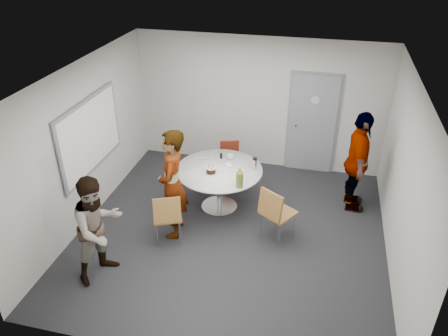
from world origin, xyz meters
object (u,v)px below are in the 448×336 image
(chair_near_left, at_px, (167,214))
(chair_far, at_px, (230,157))
(person_right, at_px, (357,162))
(chair_near_right, at_px, (275,210))
(door, at_px, (313,124))
(person_main, at_px, (173,185))
(whiteboard, at_px, (91,135))
(person_left, at_px, (98,228))
(table, at_px, (221,175))

(chair_near_left, distance_m, chair_far, 2.24)
(person_right, bearing_deg, chair_near_right, 132.62)
(door, relative_size, person_main, 1.13)
(whiteboard, xyz_separation_m, chair_near_right, (3.17, -0.21, -0.85))
(chair_near_right, xyz_separation_m, person_main, (-1.62, -0.17, 0.34))
(whiteboard, xyz_separation_m, person_main, (1.55, -0.39, -0.52))
(chair_near_left, distance_m, person_right, 3.38)
(whiteboard, height_order, chair_far, whiteboard)
(whiteboard, bearing_deg, chair_near_right, -3.86)
(whiteboard, distance_m, chair_near_right, 3.29)
(door, bearing_deg, person_right, -55.05)
(chair_near_left, relative_size, person_right, 0.50)
(chair_near_left, relative_size, person_main, 0.50)
(door, bearing_deg, person_left, -125.39)
(door, xyz_separation_m, chair_near_right, (-0.39, -2.50, -0.43))
(person_main, height_order, person_left, person_main)
(whiteboard, bearing_deg, table, 12.70)
(whiteboard, height_order, person_left, whiteboard)
(person_left, bearing_deg, person_right, -27.65)
(table, relative_size, person_main, 0.81)
(chair_near_right, bearing_deg, person_main, -141.33)
(chair_far, distance_m, person_left, 3.29)
(table, bearing_deg, door, 51.33)
(chair_near_right, xyz_separation_m, person_left, (-2.33, -1.33, 0.22))
(chair_near_left, height_order, chair_far, chair_near_left)
(whiteboard, bearing_deg, door, 32.66)
(chair_near_left, distance_m, chair_near_right, 1.70)
(person_main, relative_size, person_left, 1.14)
(table, distance_m, chair_near_right, 1.26)
(table, height_order, person_right, person_right)
(person_left, bearing_deg, door, -9.20)
(whiteboard, xyz_separation_m, chair_far, (2.05, 1.51, -0.95))
(chair_far, bearing_deg, person_left, 52.31)
(whiteboard, distance_m, person_main, 1.68)
(person_main, bearing_deg, chair_near_left, -12.11)
(chair_near_right, relative_size, person_left, 0.59)
(whiteboard, relative_size, chair_near_left, 2.05)
(whiteboard, relative_size, chair_far, 2.32)
(person_right, bearing_deg, person_main, 113.61)
(chair_far, height_order, person_left, person_left)
(chair_near_left, distance_m, person_left, 1.14)
(door, xyz_separation_m, chair_far, (-1.51, -0.78, -0.53))
(door, height_order, chair_near_right, door)
(table, xyz_separation_m, chair_near_left, (-0.58, -1.15, -0.12))
(chair_far, xyz_separation_m, person_main, (-0.50, -1.89, 0.44))
(chair_far, relative_size, person_main, 0.44)
(door, xyz_separation_m, table, (-1.44, -1.81, -0.34))
(door, distance_m, chair_far, 1.78)
(table, height_order, chair_near_right, table)
(door, relative_size, person_right, 1.15)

